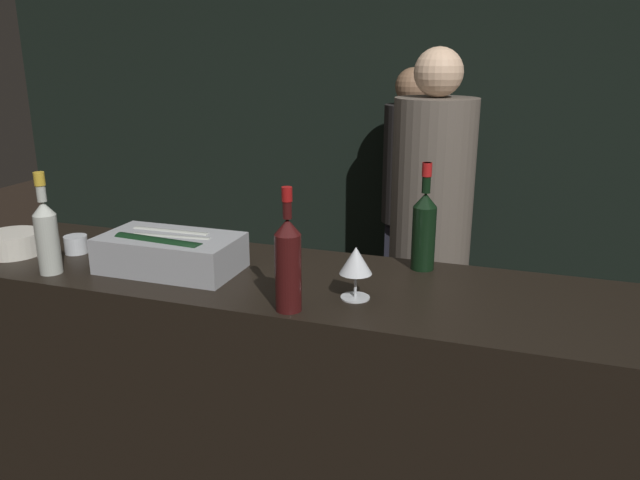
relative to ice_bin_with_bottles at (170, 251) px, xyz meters
name	(u,v)px	position (x,y,z in m)	size (l,w,h in m)	color
wall_back_chalkboard	(439,107)	(0.47, 2.42, 0.26)	(6.40, 0.06, 2.80)	black
bar_counter	(317,435)	(0.47, 0.06, -0.60)	(2.54, 0.58, 1.08)	black
ice_bin_with_bottles	(170,251)	(0.00, 0.00, 0.00)	(0.43, 0.24, 0.12)	#9EA0A5
bowl_white	(13,243)	(-0.59, -0.03, -0.02)	(0.19, 0.19, 0.07)	silver
wine_glass	(356,262)	(0.62, -0.04, 0.04)	(0.09, 0.09, 0.15)	silver
candle_votive	(76,244)	(-0.40, 0.05, -0.03)	(0.08, 0.08, 0.06)	silver
red_wine_bottle_tall	(287,261)	(0.47, -0.17, 0.07)	(0.07, 0.07, 0.34)	#380F0F
rose_wine_bottle	(47,233)	(-0.34, -0.14, 0.07)	(0.07, 0.07, 0.32)	#B2B7AD
red_wine_bottle_burgundy	(424,227)	(0.75, 0.27, 0.07)	(0.07, 0.07, 0.34)	black
person_in_hoodie	(409,192)	(0.37, 2.03, -0.21)	(0.32, 0.32, 1.65)	black
person_blond_tee	(430,226)	(0.64, 1.13, -0.16)	(0.36, 0.36, 1.76)	black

